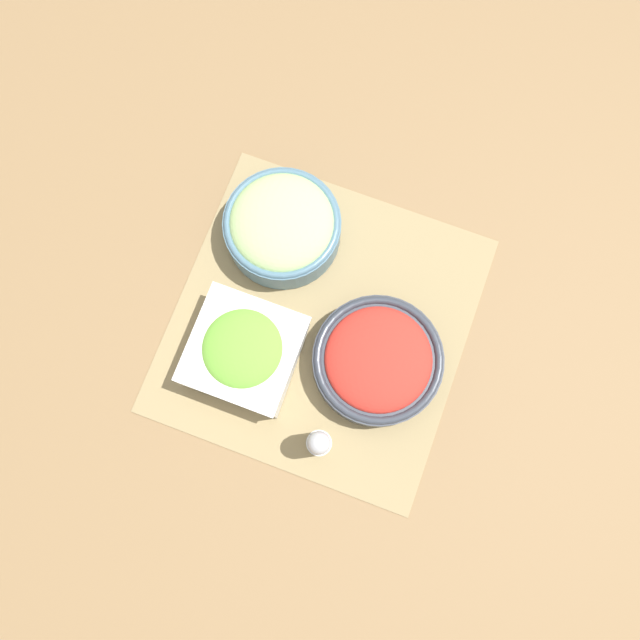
{
  "coord_description": "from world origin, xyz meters",
  "views": [
    {
      "loc": [
        -0.18,
        -0.07,
        0.94
      ],
      "look_at": [
        0.0,
        0.0,
        0.03
      ],
      "focal_mm": 35.0,
      "sensor_mm": 36.0,
      "label": 1
    }
  ],
  "objects_px": {
    "lettuce_bowl": "(244,351)",
    "cucumber_bowl": "(282,226)",
    "pepper_shaker": "(319,443)",
    "tomato_bowl": "(378,360)"
  },
  "relations": [
    {
      "from": "cucumber_bowl",
      "to": "pepper_shaker",
      "type": "distance_m",
      "value": 0.33
    },
    {
      "from": "lettuce_bowl",
      "to": "cucumber_bowl",
      "type": "relative_size",
      "value": 0.86
    },
    {
      "from": "cucumber_bowl",
      "to": "pepper_shaker",
      "type": "xyz_separation_m",
      "value": [
        -0.28,
        -0.17,
        0.01
      ]
    },
    {
      "from": "tomato_bowl",
      "to": "pepper_shaker",
      "type": "relative_size",
      "value": 1.91
    },
    {
      "from": "lettuce_bowl",
      "to": "cucumber_bowl",
      "type": "distance_m",
      "value": 0.2
    },
    {
      "from": "lettuce_bowl",
      "to": "cucumber_bowl",
      "type": "height_order",
      "value": "cucumber_bowl"
    },
    {
      "from": "lettuce_bowl",
      "to": "tomato_bowl",
      "type": "distance_m",
      "value": 0.2
    },
    {
      "from": "lettuce_bowl",
      "to": "tomato_bowl",
      "type": "height_order",
      "value": "lettuce_bowl"
    },
    {
      "from": "lettuce_bowl",
      "to": "cucumber_bowl",
      "type": "bearing_deg",
      "value": 4.82
    },
    {
      "from": "cucumber_bowl",
      "to": "lettuce_bowl",
      "type": "bearing_deg",
      "value": -175.18
    }
  ]
}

